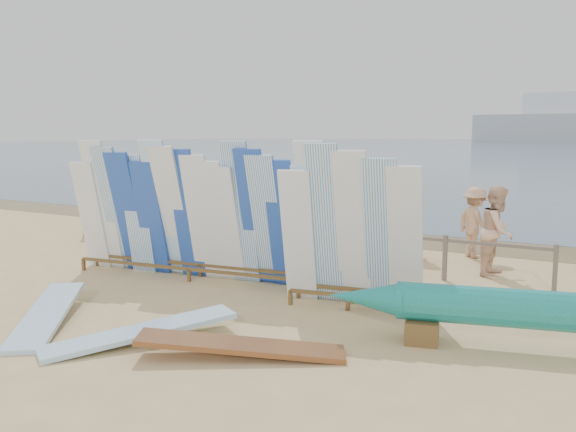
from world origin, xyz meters
The scene contains 24 objects.
ground centered at (0.00, 0.00, 0.00)m, with size 160.00×160.00×0.00m, color #D6B67B.
wet_sand_strip centered at (0.00, 7.20, 0.00)m, with size 40.00×2.60×0.01m, color olive.
distant_ship centered at (-12.00, 180.00, 5.31)m, with size 45.00×8.00×14.00m.
fence centered at (0.00, 3.00, 0.63)m, with size 12.08×0.08×0.90m.
main_surfboard_rack centered at (-0.35, 0.66, 1.25)m, with size 5.64×1.39×2.77m.
side_surfboard_rack centered at (3.14, 0.39, 1.23)m, with size 2.44×1.08×2.73m.
outrigger_canoe centered at (6.24, -0.31, 0.54)m, with size 5.84×1.91×0.84m.
vendor_table centered at (2.31, 1.24, 0.40)m, with size 1.02×0.83×1.19m.
flat_board_a centered at (-0.54, -2.72, 0.00)m, with size 0.56×2.70×0.07m, color #94CAEE.
flat_board_b centered at (1.27, -2.63, 0.00)m, with size 0.56×2.70×0.07m, color #94CAEE.
flat_board_c centered at (2.81, -2.41, 0.00)m, with size 0.56×2.70×0.07m, color brown.
beach_chair_left centered at (1.12, 3.90, 0.28)m, with size 0.73×0.75×0.98m.
beach_chair_right centered at (1.52, 3.99, 0.28)m, with size 0.81×0.82×0.95m.
stroller centered at (1.62, 4.06, 0.45)m, with size 0.76×0.94×1.12m.
beachgoer_5 centered at (1.07, 6.50, 0.83)m, with size 1.54×0.50×1.66m, color beige.
beachgoer_0 centered at (-5.25, 3.60, 0.93)m, with size 0.91×0.43×1.86m, color tan.
beachgoer_3 centered at (-0.47, 5.40, 0.89)m, with size 1.15×0.48×1.78m, color tan.
beachgoer_4 centered at (-1.59, 5.40, 0.94)m, with size 1.11×0.48×1.89m, color #8C6042.
beachgoer_6 centered at (2.73, 4.81, 0.78)m, with size 0.76×0.37×1.56m, color tan.
beachgoer_7 centered at (2.12, 4.64, 0.86)m, with size 0.63×0.34×1.72m, color #8C6042.
beachgoer_8 centered at (4.79, 3.98, 0.91)m, with size 0.89×0.43×1.82m, color beige.
beachgoer_1 centered at (-4.75, 5.44, 0.87)m, with size 0.64×0.35×1.74m, color #8C6042.
beachgoer_extra_1 centered at (-4.99, 5.00, 0.83)m, with size 0.98×0.42×1.66m, color #8C6042.
beachgoer_9 centered at (4.00, 5.54, 0.83)m, with size 1.07×0.44×1.65m, color tan.
Camera 1 is at (7.06, -8.74, 2.89)m, focal length 38.00 mm.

